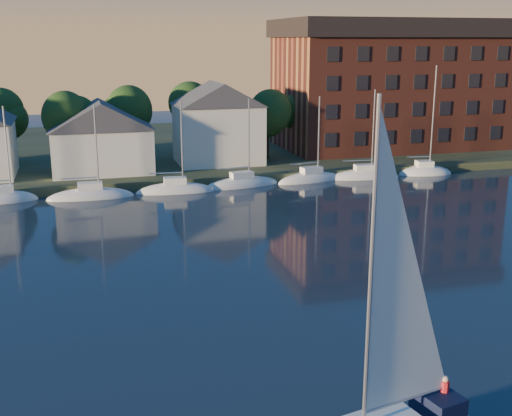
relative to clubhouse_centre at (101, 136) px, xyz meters
name	(u,v)px	position (x,y,z in m)	size (l,w,h in m)	color
shoreline_land	(140,152)	(6.00, 18.00, -5.13)	(160.00, 50.00, 2.00)	#303820
wooden_dock	(162,186)	(6.00, -5.00, -5.13)	(120.00, 3.00, 1.00)	brown
clubhouse_centre	(101,136)	(0.00, 0.00, 0.00)	(11.55, 8.40, 8.08)	white
clubhouse_east	(218,122)	(14.00, 2.00, 0.87)	(10.50, 8.40, 9.80)	white
condo_block	(390,83)	(40.00, 7.95, 4.66)	(31.00, 17.00, 17.40)	brown
tree_line	(164,110)	(8.00, 6.00, 2.04)	(93.40, 5.40, 8.90)	#3B2A1A
moored_fleet	(128,194)	(2.00, -8.00, -5.03)	(79.50, 2.40, 12.05)	silver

